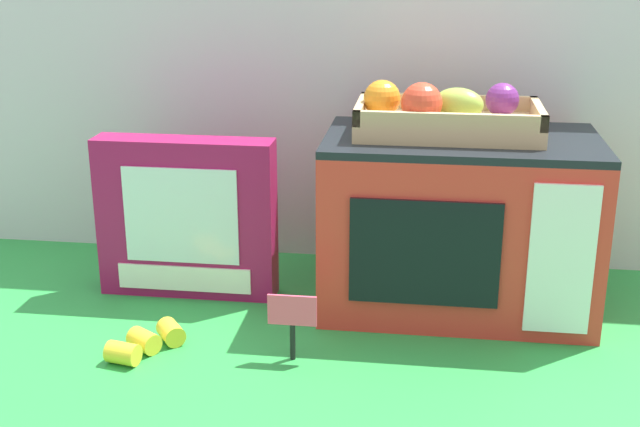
{
  "coord_description": "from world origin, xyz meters",
  "views": [
    {
      "loc": [
        0.15,
        -1.25,
        0.58
      ],
      "look_at": [
        -0.02,
        0.03,
        0.15
      ],
      "focal_mm": 46.76,
      "sensor_mm": 36.0,
      "label": 1
    }
  ],
  "objects_px": {
    "toy_microwave": "(458,223)",
    "price_sign": "(292,317)",
    "cookie_set_box": "(187,218)",
    "loose_toy_banana": "(146,342)",
    "food_groups_crate": "(444,116)"
  },
  "relations": [
    {
      "from": "toy_microwave",
      "to": "cookie_set_box",
      "type": "distance_m",
      "value": 0.45
    },
    {
      "from": "price_sign",
      "to": "food_groups_crate",
      "type": "bearing_deg",
      "value": 48.89
    },
    {
      "from": "price_sign",
      "to": "loose_toy_banana",
      "type": "xyz_separation_m",
      "value": [
        -0.22,
        -0.01,
        -0.05
      ]
    },
    {
      "from": "food_groups_crate",
      "to": "cookie_set_box",
      "type": "bearing_deg",
      "value": -177.35
    },
    {
      "from": "toy_microwave",
      "to": "cookie_set_box",
      "type": "xyz_separation_m",
      "value": [
        -0.45,
        -0.01,
        -0.01
      ]
    },
    {
      "from": "toy_microwave",
      "to": "price_sign",
      "type": "xyz_separation_m",
      "value": [
        -0.23,
        -0.22,
        -0.07
      ]
    },
    {
      "from": "toy_microwave",
      "to": "price_sign",
      "type": "relative_size",
      "value": 4.25
    },
    {
      "from": "loose_toy_banana",
      "to": "price_sign",
      "type": "bearing_deg",
      "value": 1.72
    },
    {
      "from": "cookie_set_box",
      "to": "loose_toy_banana",
      "type": "distance_m",
      "value": 0.25
    },
    {
      "from": "toy_microwave",
      "to": "loose_toy_banana",
      "type": "height_order",
      "value": "toy_microwave"
    },
    {
      "from": "cookie_set_box",
      "to": "loose_toy_banana",
      "type": "relative_size",
      "value": 2.45
    },
    {
      "from": "toy_microwave",
      "to": "loose_toy_banana",
      "type": "xyz_separation_m",
      "value": [
        -0.45,
        -0.23,
        -0.13
      ]
    },
    {
      "from": "cookie_set_box",
      "to": "price_sign",
      "type": "height_order",
      "value": "cookie_set_box"
    },
    {
      "from": "toy_microwave",
      "to": "food_groups_crate",
      "type": "height_order",
      "value": "food_groups_crate"
    },
    {
      "from": "price_sign",
      "to": "loose_toy_banana",
      "type": "relative_size",
      "value": 0.83
    }
  ]
}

